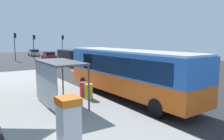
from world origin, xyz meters
TOP-DOWN VIEW (x-y plane):
  - ground_plane at (0.00, 14.00)m, footprint 56.00×92.00m
  - sidewalk_platform at (-6.40, 2.00)m, footprint 6.20×30.00m
  - lane_stripe_seg_1 at (0.25, -1.00)m, footprint 0.16×2.20m
  - lane_stripe_seg_2 at (0.25, 4.00)m, footprint 0.16×2.20m
  - lane_stripe_seg_3 at (0.25, 9.00)m, footprint 0.16×2.20m
  - lane_stripe_seg_4 at (0.25, 14.00)m, footprint 0.16×2.20m
  - lane_stripe_seg_5 at (0.25, 19.00)m, footprint 0.16×2.20m
  - lane_stripe_seg_6 at (0.25, 24.00)m, footprint 0.16×2.20m
  - lane_stripe_seg_7 at (0.25, 29.00)m, footprint 0.16×2.20m
  - bus at (-1.71, 0.81)m, footprint 2.93×11.10m
  - white_van at (2.20, 20.17)m, footprint 2.07×5.22m
  - sedan_near at (2.30, 41.71)m, footprint 1.88×4.42m
  - sedan_far at (2.30, 30.59)m, footprint 2.03×4.49m
  - ticket_machine at (-7.90, -4.35)m, footprint 0.66×0.76m
  - recycling_bin_yellow at (-4.20, 1.53)m, footprint 0.52×0.52m
  - recycling_bin_red at (-4.20, 2.23)m, footprint 0.52×0.52m
  - traffic_light_near_side at (5.50, 31.84)m, footprint 0.49×0.28m
  - traffic_light_far_side at (-3.10, 32.64)m, footprint 0.49×0.28m
  - traffic_light_median at (0.40, 33.44)m, footprint 0.49×0.28m
  - bus_shelter at (-6.41, 1.34)m, footprint 1.80×4.00m

SIDE VIEW (x-z plane):
  - ground_plane at x=0.00m, z-range -0.04..0.00m
  - lane_stripe_seg_1 at x=0.25m, z-range 0.00..0.01m
  - lane_stripe_seg_2 at x=0.25m, z-range 0.00..0.01m
  - lane_stripe_seg_3 at x=0.25m, z-range 0.00..0.01m
  - lane_stripe_seg_4 at x=0.25m, z-range 0.00..0.01m
  - lane_stripe_seg_5 at x=0.25m, z-range 0.00..0.01m
  - lane_stripe_seg_6 at x=0.25m, z-range 0.00..0.01m
  - lane_stripe_seg_7 at x=0.25m, z-range 0.00..0.01m
  - sidewalk_platform at x=-6.40m, z-range 0.00..0.18m
  - recycling_bin_yellow at x=-4.20m, z-range 0.18..1.13m
  - recycling_bin_red at x=-4.20m, z-range 0.18..1.13m
  - sedan_near at x=2.30m, z-range 0.03..1.55m
  - sedan_far at x=2.30m, z-range 0.03..1.55m
  - ticket_machine at x=-7.90m, z-range 0.20..2.14m
  - white_van at x=2.20m, z-range 0.19..2.49m
  - bus at x=-1.71m, z-range 0.24..3.45m
  - bus_shelter at x=-6.41m, z-range 0.85..3.35m
  - traffic_light_near_side at x=5.50m, z-range 0.79..5.45m
  - traffic_light_median at x=0.40m, z-range 0.79..5.48m
  - traffic_light_far_side at x=-3.10m, z-range 0.82..5.79m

